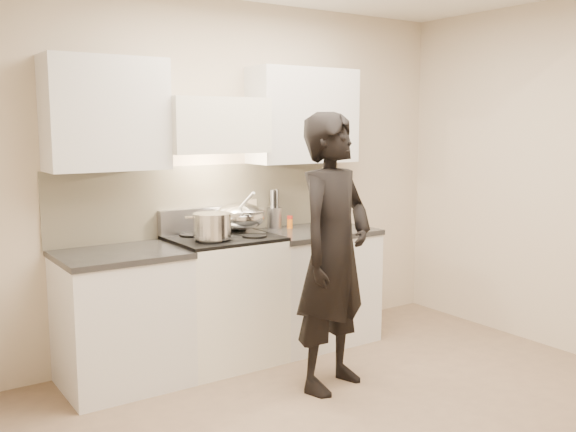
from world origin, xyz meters
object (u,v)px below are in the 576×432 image
at_px(wok, 240,216).
at_px(person, 334,253).
at_px(counter_right, 314,285).
at_px(utensil_crock, 274,216).
at_px(stove, 224,299).

height_order(wok, person, person).
height_order(counter_right, person, person).
bearing_deg(counter_right, person, -118.55).
distance_m(utensil_crock, person, 1.10).
bearing_deg(person, wok, 82.53).
bearing_deg(stove, counter_right, 0.00).
height_order(stove, counter_right, stove).
bearing_deg(counter_right, stove, -180.00).
height_order(stove, utensil_crock, utensil_crock).
relative_size(wok, person, 0.27).
distance_m(stove, wok, 0.63).
relative_size(counter_right, utensil_crock, 2.95).
height_order(counter_right, utensil_crock, utensil_crock).
bearing_deg(wok, counter_right, -9.08).
distance_m(counter_right, person, 1.04).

